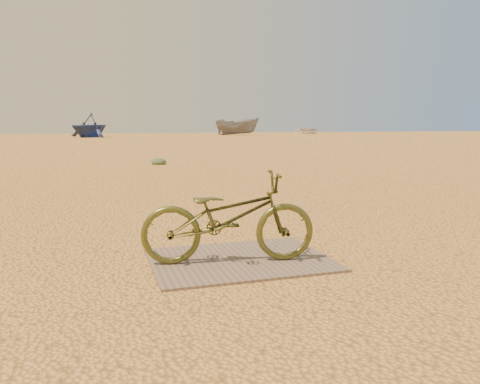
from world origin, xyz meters
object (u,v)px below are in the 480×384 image
object	(u,v)px
bicycle	(228,217)
boat_mid_right	(237,127)
boat_far_left	(89,125)
boat_far_right	(308,130)
plywood_board	(240,260)

from	to	relation	value
bicycle	boat_mid_right	bearing A→B (deg)	-7.23
bicycle	boat_far_left	xyz separation A→B (m)	(-1.24, 40.88, 0.69)
bicycle	boat_far_right	distance (m)	55.75
bicycle	boat_mid_right	world-z (taller)	boat_mid_right
plywood_board	bicycle	bearing A→B (deg)	-154.97
boat_far_left	boat_far_right	bearing A→B (deg)	63.26
boat_far_right	boat_far_left	bearing A→B (deg)	-143.59
boat_far_right	bicycle	bearing A→B (deg)	-99.17
bicycle	boat_far_left	distance (m)	40.90
plywood_board	boat_far_left	bearing A→B (deg)	91.91
boat_far_left	boat_far_right	size ratio (longest dim) A/B	0.93
boat_mid_right	boat_far_right	xyz separation A→B (m)	(10.99, 5.37, -0.44)
bicycle	boat_far_right	world-z (taller)	boat_far_right
plywood_board	boat_far_right	size ratio (longest dim) A/B	0.34
plywood_board	boat_mid_right	size ratio (longest dim) A/B	0.33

